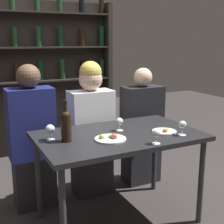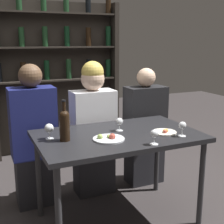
{
  "view_description": "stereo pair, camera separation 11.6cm",
  "coord_description": "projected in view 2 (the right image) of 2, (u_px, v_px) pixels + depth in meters",
  "views": [
    {
      "loc": [
        -1.09,
        -2.04,
        1.45
      ],
      "look_at": [
        0.0,
        0.12,
        0.89
      ],
      "focal_mm": 50.0,
      "sensor_mm": 36.0,
      "label": 1
    },
    {
      "loc": [
        -0.98,
        -2.09,
        1.45
      ],
      "look_at": [
        0.0,
        0.12,
        0.89
      ],
      "focal_mm": 50.0,
      "sensor_mm": 36.0,
      "label": 2
    }
  ],
  "objects": [
    {
      "name": "food_plate_1",
      "position": [
        108.0,
        138.0,
        2.27
      ],
      "size": [
        0.23,
        0.23,
        0.05
      ],
      "color": "silver",
      "rests_on": "dining_table"
    },
    {
      "name": "dining_table",
      "position": [
        118.0,
        142.0,
        2.43
      ],
      "size": [
        1.26,
        0.77,
        0.74
      ],
      "color": "black",
      "rests_on": "ground_plane"
    },
    {
      "name": "wine_glass_2",
      "position": [
        119.0,
        122.0,
        2.48
      ],
      "size": [
        0.06,
        0.06,
        0.11
      ],
      "color": "silver",
      "rests_on": "dining_table"
    },
    {
      "name": "wine_bottle",
      "position": [
        64.0,
        124.0,
        2.22
      ],
      "size": [
        0.07,
        0.07,
        0.3
      ],
      "color": "black",
      "rests_on": "dining_table"
    },
    {
      "name": "food_plate_0",
      "position": [
        164.0,
        132.0,
        2.43
      ],
      "size": [
        0.19,
        0.19,
        0.04
      ],
      "color": "silver",
      "rests_on": "dining_table"
    },
    {
      "name": "wine_glass_1",
      "position": [
        49.0,
        129.0,
        2.27
      ],
      "size": [
        0.07,
        0.07,
        0.12
      ],
      "color": "silver",
      "rests_on": "dining_table"
    },
    {
      "name": "ground_plane",
      "position": [
        118.0,
        219.0,
        2.58
      ],
      "size": [
        10.0,
        10.0,
        0.0
      ],
      "primitive_type": "plane",
      "color": "#332D2D"
    },
    {
      "name": "seated_person_right",
      "position": [
        145.0,
        130.0,
        3.16
      ],
      "size": [
        0.4,
        0.22,
        1.19
      ],
      "color": "#26262B",
      "rests_on": "ground_plane"
    },
    {
      "name": "wine_rack_wall",
      "position": [
        57.0,
        70.0,
        4.0
      ],
      "size": [
        1.64,
        0.21,
        2.03
      ],
      "color": "#28231E",
      "rests_on": "ground_plane"
    },
    {
      "name": "seated_person_left",
      "position": [
        34.0,
        141.0,
        2.71
      ],
      "size": [
        0.39,
        0.22,
        1.26
      ],
      "color": "#26262B",
      "rests_on": "ground_plane"
    },
    {
      "name": "wine_glass_0",
      "position": [
        154.0,
        134.0,
        2.15
      ],
      "size": [
        0.06,
        0.06,
        0.11
      ],
      "color": "silver",
      "rests_on": "dining_table"
    },
    {
      "name": "seated_person_center",
      "position": [
        93.0,
        130.0,
        2.92
      ],
      "size": [
        0.4,
        0.22,
        1.27
      ],
      "color": "#26262B",
      "rests_on": "ground_plane"
    },
    {
      "name": "wine_glass_3",
      "position": [
        182.0,
        126.0,
        2.34
      ],
      "size": [
        0.06,
        0.06,
        0.11
      ],
      "color": "silver",
      "rests_on": "dining_table"
    }
  ]
}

